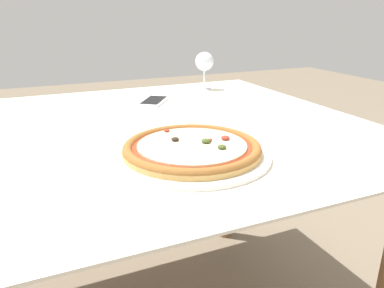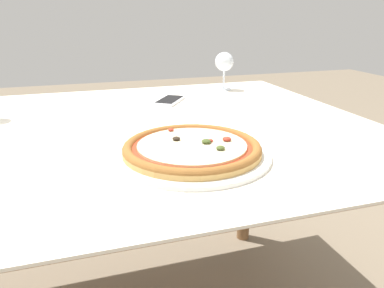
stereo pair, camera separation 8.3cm
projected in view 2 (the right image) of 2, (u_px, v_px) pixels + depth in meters
The scene contains 4 objects.
dining_table at pixel (114, 155), 1.06m from camera, with size 1.49×1.12×0.76m.
pizza_plate at pixel (192, 150), 0.84m from camera, with size 0.35×0.35×0.04m.
wine_glass_far_right at pixel (224, 63), 1.51m from camera, with size 0.08×0.08×0.15m.
cell_phone at pixel (170, 100), 1.34m from camera, with size 0.14×0.16×0.01m.
Camera 2 is at (-0.09, -1.01, 1.07)m, focal length 35.00 mm.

